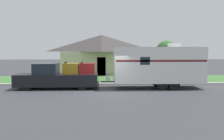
# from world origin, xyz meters

# --- Properties ---
(ground_plane) EXTENTS (120.00, 120.00, 0.00)m
(ground_plane) POSITION_xyz_m (0.00, 0.00, 0.00)
(ground_plane) COLOR #38383D
(curb_strip) EXTENTS (80.00, 0.30, 0.14)m
(curb_strip) POSITION_xyz_m (0.00, 3.75, 0.07)
(curb_strip) COLOR beige
(curb_strip) RESTS_ON ground_plane
(lawn_strip) EXTENTS (80.00, 7.00, 0.03)m
(lawn_strip) POSITION_xyz_m (0.00, 7.40, 0.01)
(lawn_strip) COLOR #3D6B33
(lawn_strip) RESTS_ON ground_plane
(house_across_street) EXTENTS (10.08, 7.69, 4.81)m
(house_across_street) POSITION_xyz_m (-0.64, 15.00, 2.50)
(house_across_street) COLOR beige
(house_across_street) RESTS_ON ground_plane
(pickup_truck) EXTENTS (6.19, 1.92, 2.04)m
(pickup_truck) POSITION_xyz_m (-3.96, 1.81, 0.88)
(pickup_truck) COLOR black
(pickup_truck) RESTS_ON ground_plane
(travel_trailer) EXTENTS (7.75, 2.29, 3.42)m
(travel_trailer) POSITION_xyz_m (3.68, 1.81, 1.79)
(travel_trailer) COLOR black
(travel_trailer) RESTS_ON ground_plane
(mailbox) EXTENTS (0.48, 0.20, 1.22)m
(mailbox) POSITION_xyz_m (-6.17, 4.82, 0.94)
(mailbox) COLOR brown
(mailbox) RESTS_ON ground_plane
(tree_in_yard) EXTENTS (2.07, 2.07, 3.83)m
(tree_in_yard) POSITION_xyz_m (5.72, 7.14, 2.77)
(tree_in_yard) COLOR brown
(tree_in_yard) RESTS_ON ground_plane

